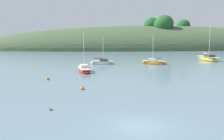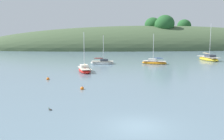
{
  "view_description": "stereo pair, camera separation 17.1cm",
  "coord_description": "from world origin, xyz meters",
  "px_view_note": "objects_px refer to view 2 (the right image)",
  "views": [
    {
      "loc": [
        -3.66,
        -17.5,
        6.73
      ],
      "look_at": [
        0.0,
        20.0,
        1.2
      ],
      "focal_mm": 41.21,
      "sensor_mm": 36.0,
      "label": 1
    },
    {
      "loc": [
        -3.49,
        -17.52,
        6.73
      ],
      "look_at": [
        0.0,
        20.0,
        1.2
      ],
      "focal_mm": 41.21,
      "sensor_mm": 36.0,
      "label": 2
    }
  ],
  "objects_px": {
    "mooring_buoy_outer": "(48,79)",
    "sailboat_navy_dinghy": "(154,62)",
    "sailboat_grey_yawl": "(85,70)",
    "mooring_buoy_inner": "(82,88)",
    "sailboat_orange_cutter": "(102,62)",
    "sailboat_red_portside": "(209,59)",
    "duck_straggler": "(50,110)"
  },
  "relations": [
    {
      "from": "mooring_buoy_outer",
      "to": "sailboat_navy_dinghy",
      "type": "bearing_deg",
      "value": 40.29
    },
    {
      "from": "sailboat_grey_yawl",
      "to": "mooring_buoy_inner",
      "type": "distance_m",
      "value": 13.87
    },
    {
      "from": "sailboat_orange_cutter",
      "to": "mooring_buoy_outer",
      "type": "relative_size",
      "value": 11.74
    },
    {
      "from": "sailboat_red_portside",
      "to": "sailboat_grey_yawl",
      "type": "bearing_deg",
      "value": -152.57
    },
    {
      "from": "duck_straggler",
      "to": "sailboat_orange_cutter",
      "type": "bearing_deg",
      "value": 78.89
    },
    {
      "from": "sailboat_navy_dinghy",
      "to": "mooring_buoy_outer",
      "type": "distance_m",
      "value": 26.12
    },
    {
      "from": "sailboat_red_portside",
      "to": "sailboat_navy_dinghy",
      "type": "bearing_deg",
      "value": -159.56
    },
    {
      "from": "mooring_buoy_outer",
      "to": "duck_straggler",
      "type": "height_order",
      "value": "mooring_buoy_outer"
    },
    {
      "from": "sailboat_grey_yawl",
      "to": "sailboat_orange_cutter",
      "type": "height_order",
      "value": "sailboat_grey_yawl"
    },
    {
      "from": "mooring_buoy_inner",
      "to": "sailboat_grey_yawl",
      "type": "bearing_deg",
      "value": 89.5
    },
    {
      "from": "mooring_buoy_outer",
      "to": "duck_straggler",
      "type": "bearing_deg",
      "value": -80.73
    },
    {
      "from": "mooring_buoy_inner",
      "to": "mooring_buoy_outer",
      "type": "bearing_deg",
      "value": 126.36
    },
    {
      "from": "sailboat_navy_dinghy",
      "to": "mooring_buoy_outer",
      "type": "bearing_deg",
      "value": -139.71
    },
    {
      "from": "sailboat_navy_dinghy",
      "to": "duck_straggler",
      "type": "distance_m",
      "value": 36.23
    },
    {
      "from": "sailboat_navy_dinghy",
      "to": "mooring_buoy_inner",
      "type": "distance_m",
      "value": 28.01
    },
    {
      "from": "sailboat_orange_cutter",
      "to": "duck_straggler",
      "type": "xyz_separation_m",
      "value": [
        -6.42,
        -32.69,
        -0.28
      ]
    },
    {
      "from": "duck_straggler",
      "to": "mooring_buoy_outer",
      "type": "bearing_deg",
      "value": 99.27
    },
    {
      "from": "mooring_buoy_inner",
      "to": "mooring_buoy_outer",
      "type": "distance_m",
      "value": 8.47
    },
    {
      "from": "sailboat_grey_yawl",
      "to": "sailboat_navy_dinghy",
      "type": "distance_m",
      "value": 17.75
    },
    {
      "from": "mooring_buoy_inner",
      "to": "duck_straggler",
      "type": "distance_m",
      "value": 8.42
    },
    {
      "from": "mooring_buoy_outer",
      "to": "sailboat_red_portside",
      "type": "bearing_deg",
      "value": 32.81
    },
    {
      "from": "sailboat_grey_yawl",
      "to": "sailboat_navy_dinghy",
      "type": "xyz_separation_m",
      "value": [
        14.78,
        9.84,
        -0.02
      ]
    },
    {
      "from": "mooring_buoy_inner",
      "to": "mooring_buoy_outer",
      "type": "relative_size",
      "value": 1.0
    },
    {
      "from": "sailboat_orange_cutter",
      "to": "mooring_buoy_inner",
      "type": "bearing_deg",
      "value": -98.78
    },
    {
      "from": "sailboat_red_portside",
      "to": "sailboat_orange_cutter",
      "type": "distance_m",
      "value": 26.35
    },
    {
      "from": "sailboat_red_portside",
      "to": "mooring_buoy_inner",
      "type": "bearing_deg",
      "value": -135.49
    },
    {
      "from": "sailboat_grey_yawl",
      "to": "mooring_buoy_outer",
      "type": "relative_size",
      "value": 12.94
    },
    {
      "from": "sailboat_orange_cutter",
      "to": "duck_straggler",
      "type": "relative_size",
      "value": 16.68
    },
    {
      "from": "sailboat_navy_dinghy",
      "to": "sailboat_red_portside",
      "type": "bearing_deg",
      "value": 20.44
    },
    {
      "from": "sailboat_red_portside",
      "to": "duck_straggler",
      "type": "xyz_separation_m",
      "value": [
        -32.36,
        -37.26,
        -0.39
      ]
    },
    {
      "from": "sailboat_navy_dinghy",
      "to": "sailboat_orange_cutter",
      "type": "bearing_deg",
      "value": 175.05
    },
    {
      "from": "sailboat_grey_yawl",
      "to": "sailboat_orange_cutter",
      "type": "relative_size",
      "value": 1.1
    }
  ]
}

